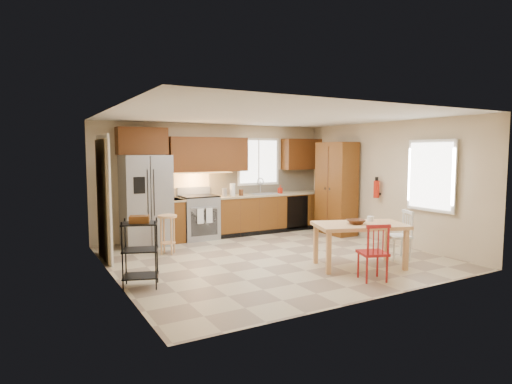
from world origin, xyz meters
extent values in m
plane|color=tan|center=(0.00, 0.00, 0.00)|extent=(5.50, 5.50, 0.00)
cube|color=silver|center=(0.00, 0.00, 2.50)|extent=(5.50, 5.00, 0.02)
cube|color=#CCB793|center=(0.00, 2.50, 1.25)|extent=(5.50, 0.02, 2.50)
cube|color=#CCB793|center=(0.00, -2.50, 1.25)|extent=(5.50, 0.02, 2.50)
cube|color=#CCB793|center=(-2.75, 0.00, 1.25)|extent=(0.02, 5.00, 2.50)
cube|color=#CCB793|center=(2.75, 0.00, 1.25)|extent=(0.02, 5.00, 2.50)
cube|color=gray|center=(-1.70, 2.12, 0.91)|extent=(0.92, 0.75, 1.82)
cube|color=gray|center=(-0.55, 2.19, 0.46)|extent=(0.76, 0.63, 0.92)
cube|color=#5F3211|center=(-1.10, 2.20, 0.45)|extent=(0.30, 0.60, 0.90)
cube|color=#5F3211|center=(1.29, 2.20, 0.45)|extent=(2.92, 0.60, 0.90)
cube|color=black|center=(1.85, 1.91, 0.45)|extent=(0.60, 0.02, 0.78)
cube|color=beige|center=(1.29, 2.48, 1.18)|extent=(2.92, 0.03, 0.55)
cube|color=#56250E|center=(-1.70, 2.33, 2.10)|extent=(1.00, 0.35, 0.55)
cube|color=#56250E|center=(-0.25, 2.33, 1.83)|extent=(1.80, 0.35, 0.75)
cube|color=#56250E|center=(2.25, 2.33, 1.83)|extent=(1.00, 0.35, 0.75)
cube|color=white|center=(1.10, 2.48, 1.65)|extent=(1.12, 0.04, 1.12)
cube|color=gray|center=(1.10, 2.20, 0.86)|extent=(0.62, 0.46, 0.16)
cube|color=#FFBF66|center=(-0.55, 2.30, 1.43)|extent=(1.60, 0.30, 0.01)
imported|color=#AE1C0C|center=(1.48, 2.10, 1.00)|extent=(0.09, 0.09, 0.19)
cylinder|color=silver|center=(0.25, 2.15, 1.04)|extent=(0.12, 0.12, 0.28)
cylinder|color=gray|center=(0.05, 2.15, 0.99)|extent=(0.11, 0.11, 0.18)
cylinder|color=#532B16|center=(0.45, 2.12, 0.97)|extent=(0.10, 0.10, 0.14)
cube|color=#5F3211|center=(2.43, 1.20, 1.05)|extent=(0.50, 0.95, 2.10)
cylinder|color=#AE1C0C|center=(2.63, 0.15, 1.10)|extent=(0.12, 0.12, 0.36)
cube|color=white|center=(2.68, -1.15, 1.45)|extent=(0.04, 1.02, 1.32)
cube|color=#8C7A59|center=(-2.67, 1.30, 1.05)|extent=(0.04, 0.95, 2.10)
imported|color=#532B16|center=(0.81, -1.22, 0.71)|extent=(0.37, 0.37, 0.07)
cylinder|color=silver|center=(1.22, -1.13, 0.74)|extent=(0.12, 0.12, 0.11)
camera|label=1|loc=(-3.96, -6.39, 1.89)|focal=30.00mm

